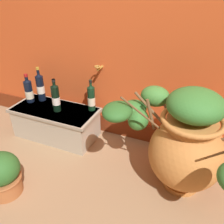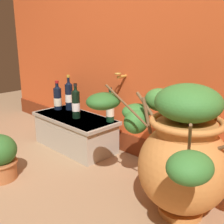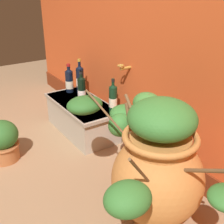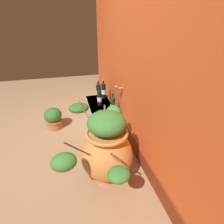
{
  "view_description": "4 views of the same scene",
  "coord_description": "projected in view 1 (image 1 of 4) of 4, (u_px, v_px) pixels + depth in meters",
  "views": [
    {
      "loc": [
        0.61,
        -0.78,
        1.42
      ],
      "look_at": [
        -0.01,
        0.68,
        0.5
      ],
      "focal_mm": 37.73,
      "sensor_mm": 36.0,
      "label": 1
    },
    {
      "loc": [
        1.36,
        -0.73,
        1.1
      ],
      "look_at": [
        -0.08,
        0.72,
        0.5
      ],
      "focal_mm": 45.86,
      "sensor_mm": 36.0,
      "label": 2
    },
    {
      "loc": [
        1.6,
        -0.34,
        1.39
      ],
      "look_at": [
        -0.17,
        0.83,
        0.41
      ],
      "focal_mm": 47.0,
      "sensor_mm": 36.0,
      "label": 3
    },
    {
      "loc": [
        1.99,
        0.34,
        1.58
      ],
      "look_at": [
        0.0,
        0.86,
        0.5
      ],
      "focal_mm": 28.41,
      "sensor_mm": 36.0,
      "label": 4
    }
  ],
  "objects": [
    {
      "name": "terracotta_urn",
      "position": [
        185.0,
        142.0,
        1.66
      ],
      "size": [
        1.09,
        0.8,
        0.81
      ],
      "color": "#CC7F3D",
      "rests_on": "ground_plane"
    },
    {
      "name": "stone_ledge",
      "position": [
        56.0,
        121.0,
        2.35
      ],
      "size": [
        0.85,
        0.4,
        0.31
      ],
      "color": "#B2A893",
      "rests_on": "ground_plane"
    },
    {
      "name": "wine_bottle_left",
      "position": [
        56.0,
        97.0,
        2.18
      ],
      "size": [
        0.08,
        0.08,
        0.32
      ],
      "color": "black",
      "rests_on": "stone_ledge"
    },
    {
      "name": "wine_bottle_middle",
      "position": [
        29.0,
        90.0,
        2.35
      ],
      "size": [
        0.08,
        0.08,
        0.29
      ],
      "color": "black",
      "rests_on": "stone_ledge"
    },
    {
      "name": "wine_bottle_right",
      "position": [
        91.0,
        98.0,
        2.2
      ],
      "size": [
        0.07,
        0.07,
        0.3
      ],
      "color": "black",
      "rests_on": "stone_ledge"
    },
    {
      "name": "wine_bottle_back",
      "position": [
        40.0,
        87.0,
        2.37
      ],
      "size": [
        0.08,
        0.08,
        0.35
      ],
      "color": "black",
      "rests_on": "stone_ledge"
    },
    {
      "name": "potted_shrub",
      "position": [
        2.0,
        174.0,
        1.7
      ],
      "size": [
        0.28,
        0.27,
        0.35
      ],
      "color": "#B26638",
      "rests_on": "ground_plane"
    }
  ]
}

